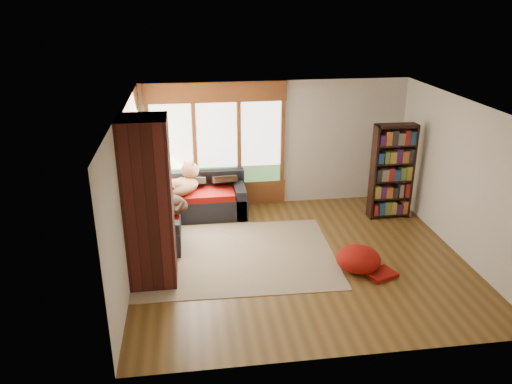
{
  "coord_description": "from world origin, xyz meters",
  "views": [
    {
      "loc": [
        -1.75,
        -7.29,
        4.18
      ],
      "look_at": [
        -0.64,
        0.76,
        0.95
      ],
      "focal_mm": 35.0,
      "sensor_mm": 36.0,
      "label": 1
    }
  ],
  "objects_px": {
    "sectional_sofa": "(182,209)",
    "area_rug": "(236,255)",
    "bookshelf": "(392,172)",
    "pouf": "(358,258)",
    "dog_brindle": "(169,199)",
    "brick_chimney": "(148,204)",
    "dog_tan": "(183,181)"
  },
  "relations": [
    {
      "from": "pouf",
      "to": "dog_tan",
      "type": "height_order",
      "value": "dog_tan"
    },
    {
      "from": "sectional_sofa",
      "to": "bookshelf",
      "type": "height_order",
      "value": "bookshelf"
    },
    {
      "from": "sectional_sofa",
      "to": "area_rug",
      "type": "distance_m",
      "value": 1.74
    },
    {
      "from": "area_rug",
      "to": "sectional_sofa",
      "type": "bearing_deg",
      "value": 121.66
    },
    {
      "from": "sectional_sofa",
      "to": "pouf",
      "type": "xyz_separation_m",
      "value": [
        2.82,
        -2.19,
        -0.1
      ]
    },
    {
      "from": "brick_chimney",
      "to": "sectional_sofa",
      "type": "relative_size",
      "value": 1.18
    },
    {
      "from": "area_rug",
      "to": "bookshelf",
      "type": "relative_size",
      "value": 1.76
    },
    {
      "from": "bookshelf",
      "to": "dog_tan",
      "type": "distance_m",
      "value": 4.09
    },
    {
      "from": "sectional_sofa",
      "to": "dog_tan",
      "type": "height_order",
      "value": "dog_tan"
    },
    {
      "from": "sectional_sofa",
      "to": "pouf",
      "type": "height_order",
      "value": "sectional_sofa"
    },
    {
      "from": "sectional_sofa",
      "to": "bookshelf",
      "type": "xyz_separation_m",
      "value": [
        4.09,
        -0.25,
        0.65
      ]
    },
    {
      "from": "pouf",
      "to": "dog_brindle",
      "type": "relative_size",
      "value": 0.74
    },
    {
      "from": "bookshelf",
      "to": "pouf",
      "type": "distance_m",
      "value": 2.44
    },
    {
      "from": "area_rug",
      "to": "bookshelf",
      "type": "distance_m",
      "value": 3.54
    },
    {
      "from": "brick_chimney",
      "to": "bookshelf",
      "type": "distance_m",
      "value": 4.9
    },
    {
      "from": "area_rug",
      "to": "dog_tan",
      "type": "xyz_separation_m",
      "value": [
        -0.87,
        1.67,
        0.78
      ]
    },
    {
      "from": "sectional_sofa",
      "to": "dog_brindle",
      "type": "xyz_separation_m",
      "value": [
        -0.22,
        -0.61,
        0.47
      ]
    },
    {
      "from": "brick_chimney",
      "to": "bookshelf",
      "type": "xyz_separation_m",
      "value": [
        4.54,
        1.8,
        -0.35
      ]
    },
    {
      "from": "area_rug",
      "to": "pouf",
      "type": "xyz_separation_m",
      "value": [
        1.91,
        -0.73,
        0.2
      ]
    },
    {
      "from": "bookshelf",
      "to": "pouf",
      "type": "relative_size",
      "value": 2.63
    },
    {
      "from": "brick_chimney",
      "to": "dog_tan",
      "type": "relative_size",
      "value": 2.55
    },
    {
      "from": "brick_chimney",
      "to": "sectional_sofa",
      "type": "distance_m",
      "value": 2.32
    },
    {
      "from": "brick_chimney",
      "to": "area_rug",
      "type": "relative_size",
      "value": 0.78
    },
    {
      "from": "area_rug",
      "to": "pouf",
      "type": "relative_size",
      "value": 4.61
    },
    {
      "from": "dog_tan",
      "to": "pouf",
      "type": "bearing_deg",
      "value": -91.46
    },
    {
      "from": "brick_chimney",
      "to": "dog_tan",
      "type": "xyz_separation_m",
      "value": [
        0.48,
        2.26,
        -0.51
      ]
    },
    {
      "from": "dog_tan",
      "to": "dog_brindle",
      "type": "distance_m",
      "value": 0.86
    },
    {
      "from": "pouf",
      "to": "dog_brindle",
      "type": "distance_m",
      "value": 3.47
    },
    {
      "from": "sectional_sofa",
      "to": "dog_tan",
      "type": "xyz_separation_m",
      "value": [
        0.03,
        0.21,
        0.49
      ]
    },
    {
      "from": "bookshelf",
      "to": "dog_tan",
      "type": "bearing_deg",
      "value": 173.56
    },
    {
      "from": "pouf",
      "to": "dog_tan",
      "type": "bearing_deg",
      "value": 139.18
    },
    {
      "from": "brick_chimney",
      "to": "bookshelf",
      "type": "height_order",
      "value": "brick_chimney"
    }
  ]
}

